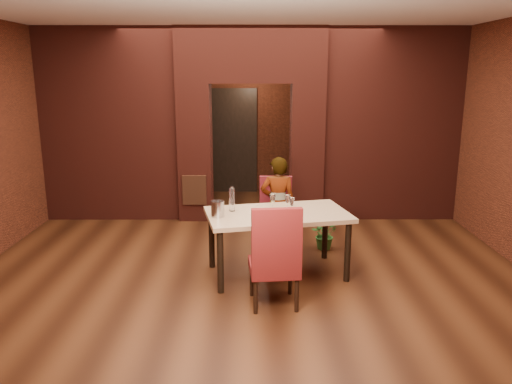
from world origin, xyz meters
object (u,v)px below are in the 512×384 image
wine_glass_a (273,202)px  wine_glass_c (292,205)px  potted_plant (325,234)px  person_seated (278,204)px  dining_table (277,244)px  chair_near (274,254)px  wine_glass_b (287,202)px  wine_bucket (218,209)px  chair_far (275,214)px  water_bottle (232,199)px

wine_glass_a → wine_glass_c: size_ratio=1.16×
potted_plant → person_seated: bearing=-177.9°
dining_table → chair_near: size_ratio=1.50×
person_seated → wine_glass_c: bearing=99.3°
person_seated → potted_plant: bearing=-176.9°
wine_glass_b → potted_plant: 1.19m
dining_table → wine_bucket: bearing=-178.1°
wine_glass_a → wine_glass_b: bearing=20.7°
chair_far → wine_glass_a: bearing=-91.6°
chair_near → wine_glass_c: size_ratio=6.21×
wine_glass_b → wine_bucket: wine_bucket is taller
wine_glass_c → wine_glass_a: bearing=163.8°
wine_glass_a → wine_glass_b: size_ratio=1.16×
chair_near → wine_glass_c: 0.94m
wine_glass_a → water_bottle: 0.51m
potted_plant → wine_glass_c: bearing=-121.2°
wine_glass_b → wine_glass_c: bearing=-71.4°
wine_glass_a → potted_plant: wine_glass_a is taller
wine_glass_b → person_seated: bearing=96.3°
wine_glass_a → potted_plant: (0.78, 0.84, -0.70)m
dining_table → potted_plant: dining_table is taller
dining_table → wine_glass_a: bearing=113.7°
dining_table → wine_glass_b: size_ratio=9.35×
person_seated → wine_glass_b: (0.08, -0.74, 0.22)m
chair_far → person_seated: person_seated is taller
chair_far → chair_near: 1.76m
water_bottle → chair_near: bearing=-61.7°
chair_far → wine_glass_c: chair_far is taller
wine_glass_b → wine_glass_c: 0.15m
dining_table → wine_glass_c: (0.17, 0.01, 0.49)m
wine_glass_c → potted_plant: (0.55, 0.91, -0.68)m
chair_far → wine_glass_a: 0.94m
dining_table → chair_far: 0.94m
wine_glass_b → dining_table: bearing=-130.3°
wine_glass_a → water_bottle: size_ratio=0.69×
chair_far → wine_glass_b: (0.11, -0.78, 0.38)m
person_seated → water_bottle: (-0.61, -0.82, 0.28)m
person_seated → wine_glass_b: 0.78m
wine_bucket → wine_glass_a: bearing=21.2°
wine_bucket → chair_far: bearing=56.4°
chair_near → wine_bucket: bearing=-50.5°
dining_table → wine_bucket: 0.89m
wine_glass_c → person_seated: bearing=98.3°
wine_bucket → water_bottle: (0.16, 0.25, 0.06)m
dining_table → wine_glass_a: (-0.06, 0.08, 0.51)m
chair_near → wine_glass_b: chair_near is taller
wine_glass_a → potted_plant: bearing=47.1°
wine_glass_c → dining_table: bearing=-175.7°
dining_table → water_bottle: size_ratio=5.57×
chair_near → water_bottle: bearing=-67.0°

